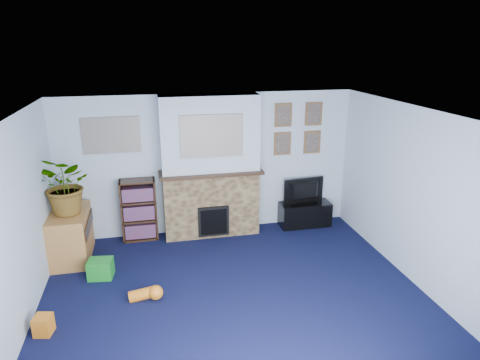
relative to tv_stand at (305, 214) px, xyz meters
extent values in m
cube|color=black|center=(-1.70, -2.03, -0.23)|extent=(5.00, 4.50, 0.01)
cube|color=white|center=(-1.70, -2.03, 2.17)|extent=(5.00, 4.50, 0.01)
cube|color=silver|center=(-1.70, 0.22, 0.97)|extent=(5.00, 0.04, 2.40)
cube|color=silver|center=(-1.70, -4.28, 0.97)|extent=(5.00, 0.04, 2.40)
cube|color=silver|center=(-4.20, -2.03, 0.97)|extent=(0.04, 4.50, 2.40)
cube|color=silver|center=(0.80, -2.03, 0.97)|extent=(0.04, 4.50, 2.40)
cube|color=brown|center=(-1.70, 0.02, 0.33)|extent=(1.60, 0.40, 1.10)
cube|color=brown|center=(-1.70, 0.02, 1.52)|extent=(1.60, 0.40, 1.30)
cube|color=brown|center=(-1.70, -0.01, 0.90)|extent=(1.72, 0.50, 0.05)
cube|color=brown|center=(-1.70, -0.19, 0.10)|extent=(0.52, 0.08, 0.52)
cube|color=brown|center=(-1.70, -0.23, 0.09)|extent=(0.44, 0.02, 0.44)
cube|color=gray|center=(-1.70, -0.19, 1.55)|extent=(1.00, 0.03, 0.68)
cube|color=gray|center=(-3.25, 0.21, 1.55)|extent=(0.90, 0.03, 0.58)
cube|color=brown|center=(-0.40, 0.20, 1.77)|extent=(0.30, 0.03, 0.40)
cube|color=brown|center=(0.15, 0.20, 1.77)|extent=(0.30, 0.03, 0.40)
cube|color=brown|center=(-0.40, 0.20, 1.27)|extent=(0.30, 0.03, 0.40)
cube|color=brown|center=(0.15, 0.20, 1.27)|extent=(0.30, 0.03, 0.40)
cube|color=black|center=(0.00, 0.00, 0.00)|extent=(0.91, 0.38, 0.43)
imported|color=black|center=(0.00, 0.02, 0.43)|extent=(0.77, 0.19, 0.44)
cube|color=black|center=(-2.91, 0.20, 0.30)|extent=(0.58, 0.02, 1.05)
cube|color=black|center=(-3.19, 0.07, 0.30)|extent=(0.03, 0.28, 1.05)
cube|color=black|center=(-2.64, 0.07, 0.30)|extent=(0.03, 0.28, 1.05)
cube|color=black|center=(-2.91, 0.07, -0.21)|extent=(0.56, 0.28, 0.03)
cube|color=black|center=(-2.91, 0.07, 0.12)|extent=(0.56, 0.28, 0.03)
cube|color=black|center=(-2.91, 0.07, 0.46)|extent=(0.56, 0.28, 0.03)
cube|color=black|center=(-2.91, 0.07, 0.81)|extent=(0.56, 0.28, 0.03)
cube|color=black|center=(-2.91, 0.06, -0.05)|extent=(0.50, 0.22, 0.24)
cube|color=black|center=(-2.91, 0.06, 0.27)|extent=(0.50, 0.22, 0.24)
cube|color=black|center=(-2.91, 0.06, 0.59)|extent=(0.50, 0.22, 0.22)
cube|color=#AE7337|center=(-3.94, -0.39, 0.12)|extent=(0.54, 0.98, 0.76)
imported|color=#26661E|center=(-3.89, -0.44, 0.98)|extent=(1.06, 1.04, 0.89)
cube|color=gold|center=(-1.78, -0.03, 1.00)|extent=(0.09, 0.05, 0.12)
cylinder|color=#B2BFC6|center=(-1.43, -0.03, 1.01)|extent=(0.05, 0.05, 0.14)
sphere|color=gray|center=(-2.29, -0.03, 0.99)|extent=(0.12, 0.12, 0.12)
cylinder|color=orange|center=(-1.01, -0.03, 0.99)|extent=(0.05, 0.05, 0.11)
cube|color=#198C26|center=(-3.47, -1.08, -0.09)|extent=(0.37, 0.31, 0.27)
sphere|color=orange|center=(-2.72, -1.80, -0.14)|extent=(0.19, 0.19, 0.19)
cube|color=orange|center=(-4.00, -2.23, -0.12)|extent=(0.22, 0.22, 0.23)
cylinder|color=orange|center=(-2.90, -1.77, -0.16)|extent=(0.35, 0.15, 0.20)
camera|label=1|loc=(-2.68, -6.75, 3.00)|focal=32.00mm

